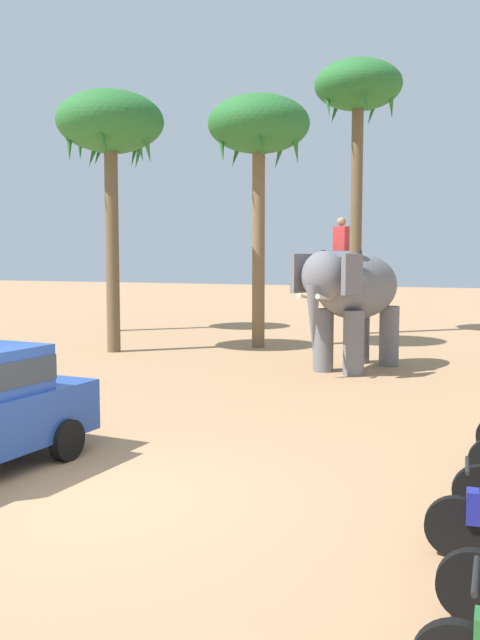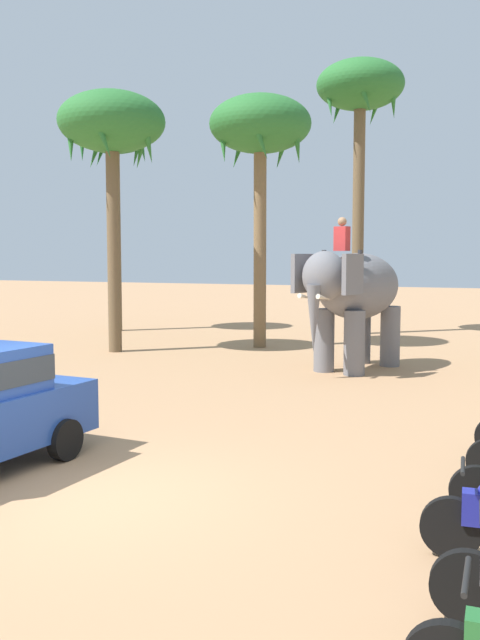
# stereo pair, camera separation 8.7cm
# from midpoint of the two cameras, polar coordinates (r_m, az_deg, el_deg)

# --- Properties ---
(ground_plane) EXTENTS (120.00, 120.00, 0.00)m
(ground_plane) POSITION_cam_midpoint_polar(r_m,az_deg,el_deg) (9.06, -12.98, -13.75)
(ground_plane) COLOR tan
(elephant_with_mahout) EXTENTS (2.53, 4.02, 3.88)m
(elephant_with_mahout) POSITION_cam_midpoint_polar(r_m,az_deg,el_deg) (18.11, 9.39, 2.20)
(elephant_with_mahout) COLOR slate
(elephant_with_mahout) RESTS_ON ground
(palm_tree_behind_elephant) EXTENTS (3.20, 3.20, 8.65)m
(palm_tree_behind_elephant) POSITION_cam_midpoint_polar(r_m,az_deg,el_deg) (28.12, -10.15, 14.48)
(palm_tree_behind_elephant) COLOR brown
(palm_tree_behind_elephant) RESTS_ON ground
(palm_tree_near_hut) EXTENTS (3.20, 3.20, 10.06)m
(palm_tree_near_hut) POSITION_cam_midpoint_polar(r_m,az_deg,el_deg) (27.19, 9.86, 17.58)
(palm_tree_near_hut) COLOR brown
(palm_tree_near_hut) RESTS_ON ground
(palm_tree_left_of_road) EXTENTS (3.20, 3.20, 7.94)m
(palm_tree_left_of_road) POSITION_cam_midpoint_polar(r_m,az_deg,el_deg) (22.68, 1.77, 15.13)
(palm_tree_left_of_road) COLOR brown
(palm_tree_left_of_road) RESTS_ON ground
(palm_tree_leaning_seaward) EXTENTS (3.20, 3.20, 7.82)m
(palm_tree_leaning_seaward) POSITION_cam_midpoint_polar(r_m,az_deg,el_deg) (21.94, -10.29, 15.08)
(palm_tree_leaning_seaward) COLOR brown
(palm_tree_leaning_seaward) RESTS_ON ground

